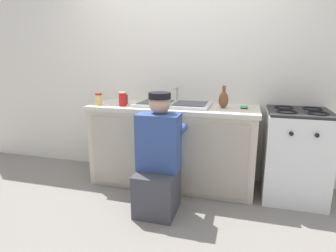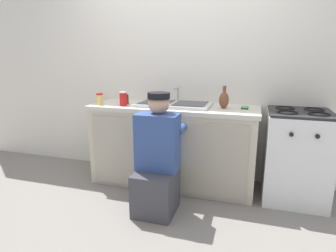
% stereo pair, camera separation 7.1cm
% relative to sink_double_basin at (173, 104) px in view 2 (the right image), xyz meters
% --- Properties ---
extents(ground_plane, '(12.00, 12.00, 0.00)m').
position_rel_sink_double_basin_xyz_m(ground_plane, '(0.00, -0.30, -0.91)').
color(ground_plane, gray).
extents(back_wall, '(6.00, 0.10, 2.50)m').
position_rel_sink_double_basin_xyz_m(back_wall, '(0.00, 0.35, 0.34)').
color(back_wall, silver).
rests_on(back_wall, ground_plane).
extents(counter_cabinet, '(1.77, 0.62, 0.85)m').
position_rel_sink_double_basin_xyz_m(counter_cabinet, '(0.00, -0.01, -0.49)').
color(counter_cabinet, beige).
rests_on(counter_cabinet, ground_plane).
extents(countertop, '(1.81, 0.62, 0.04)m').
position_rel_sink_double_basin_xyz_m(countertop, '(0.00, -0.00, -0.04)').
color(countertop, beige).
rests_on(countertop, counter_cabinet).
extents(sink_double_basin, '(0.80, 0.44, 0.19)m').
position_rel_sink_double_basin_xyz_m(sink_double_basin, '(0.00, 0.00, 0.00)').
color(sink_double_basin, silver).
rests_on(sink_double_basin, countertop).
extents(stove_range, '(0.59, 0.62, 0.92)m').
position_rel_sink_double_basin_xyz_m(stove_range, '(1.27, -0.00, -0.46)').
color(stove_range, white).
rests_on(stove_range, ground_plane).
extents(plumber_person, '(0.42, 0.61, 1.10)m').
position_rel_sink_double_basin_xyz_m(plumber_person, '(0.02, -0.62, -0.45)').
color(plumber_person, '#3F3F47').
rests_on(plumber_person, ground_plane).
extents(cell_phone, '(0.07, 0.14, 0.01)m').
position_rel_sink_double_basin_xyz_m(cell_phone, '(0.75, 0.07, -0.01)').
color(cell_phone, black).
rests_on(cell_phone, countertop).
extents(condiment_jar, '(0.07, 0.07, 0.13)m').
position_rel_sink_double_basin_xyz_m(condiment_jar, '(-0.80, -0.17, 0.05)').
color(condiment_jar, '#DBB760').
rests_on(condiment_jar, countertop).
extents(soda_cup_red, '(0.08, 0.08, 0.15)m').
position_rel_sink_double_basin_xyz_m(soda_cup_red, '(-0.52, -0.15, 0.06)').
color(soda_cup_red, red).
rests_on(soda_cup_red, countertop).
extents(spice_bottle_pepper, '(0.04, 0.04, 0.10)m').
position_rel_sink_double_basin_xyz_m(spice_bottle_pepper, '(-0.53, -0.04, 0.03)').
color(spice_bottle_pepper, '#513823').
rests_on(spice_bottle_pepper, countertop).
extents(vase_decorative, '(0.10, 0.10, 0.23)m').
position_rel_sink_double_basin_xyz_m(vase_decorative, '(0.54, 0.01, 0.07)').
color(vase_decorative, brown).
rests_on(vase_decorative, countertop).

